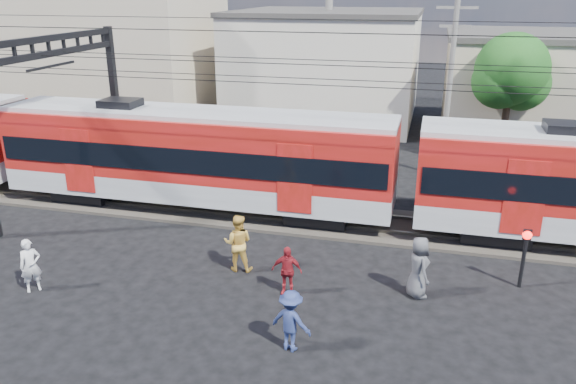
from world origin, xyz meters
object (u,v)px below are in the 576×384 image
at_px(pedestrian_c, 291,321).
at_px(crossing_signal, 525,248).
at_px(pedestrian_a, 31,265).
at_px(commuter_train, 201,154).

distance_m(pedestrian_c, crossing_signal, 7.81).
xyz_separation_m(pedestrian_a, pedestrian_c, (8.37, -0.92, -0.00)).
height_order(pedestrian_c, crossing_signal, crossing_signal).
bearing_deg(commuter_train, pedestrian_c, -55.04).
relative_size(commuter_train, crossing_signal, 25.87).
xyz_separation_m(pedestrian_a, crossing_signal, (14.46, 3.94, 0.51)).
bearing_deg(crossing_signal, pedestrian_c, -141.40).
height_order(commuter_train, pedestrian_c, commuter_train).
xyz_separation_m(commuter_train, crossing_signal, (11.98, -3.56, -1.05)).
distance_m(pedestrian_a, pedestrian_c, 8.42).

